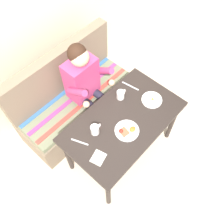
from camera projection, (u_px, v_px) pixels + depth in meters
name	position (u px, v px, depth m)	size (l,w,h in m)	color
ground_plane	(121.00, 151.00, 3.03)	(8.00, 8.00, 0.00)	beige
back_wall	(26.00, 13.00, 2.39)	(4.40, 0.10, 2.60)	beige
table	(123.00, 124.00, 2.48)	(1.20, 0.70, 0.73)	black
couch	(75.00, 101.00, 3.03)	(1.44, 0.56, 1.00)	#766451
person	(86.00, 83.00, 2.65)	(0.45, 0.61, 1.21)	#BA396B
plate_breakfast	(127.00, 131.00, 2.34)	(0.23, 0.23, 0.05)	white
plate_eggs	(152.00, 100.00, 2.53)	(0.21, 0.21, 0.04)	white
coffee_mug	(121.00, 95.00, 2.52)	(0.12, 0.08, 0.09)	white
coffee_mug_second	(95.00, 129.00, 2.30)	(0.12, 0.08, 0.10)	white
napkin	(98.00, 158.00, 2.20)	(0.13, 0.11, 0.01)	silver
fork	(80.00, 142.00, 2.28)	(0.01, 0.17, 0.01)	silver
knife	(130.00, 86.00, 2.64)	(0.01, 0.20, 0.01)	silver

